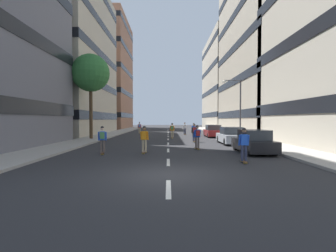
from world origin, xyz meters
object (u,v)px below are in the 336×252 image
street_tree_near (90,73)px  skater_3 (102,138)px  skater_1 (194,129)px  skater_7 (185,128)px  parked_car_mid (213,131)px  skater_4 (139,127)px  skater_0 (244,143)px  skater_8 (144,138)px  skater_5 (197,136)px  skater_6 (172,129)px  streetlamp_right (237,102)px  parked_car_near (231,136)px  skater_2 (194,132)px  parked_car_far (253,142)px

street_tree_near → skater_3: (4.21, -11.59, -6.15)m
skater_1 → skater_7: same height
parked_car_mid → skater_1: bearing=-157.4°
parked_car_mid → street_tree_near: (-13.95, -4.25, 6.46)m
skater_3 → skater_4: 24.44m
street_tree_near → skater_0: size_ratio=5.11×
parked_car_mid → skater_8: skater_8 is taller
skater_4 → parked_car_mid: bearing=-40.3°
skater_5 → skater_6: same height
streetlamp_right → skater_7: streetlamp_right is taller
street_tree_near → streetlamp_right: size_ratio=1.40×
skater_6 → skater_8: 13.68m
parked_car_near → skater_1: bearing=107.3°
parked_car_near → skater_8: bearing=-138.5°
street_tree_near → skater_3: 13.78m
skater_1 → parked_car_mid: bearing=22.6°
parked_car_near → skater_0: size_ratio=2.47×
skater_2 → skater_4: (-7.07, 15.80, 0.00)m
parked_car_near → skater_8: size_ratio=2.47×
street_tree_near → streetlamp_right: 16.32m
parked_car_far → skater_1: (-2.51, 14.08, 0.29)m
streetlamp_right → skater_2: size_ratio=3.65×
skater_7 → parked_car_far: bearing=-81.0°
parked_car_far → skater_7: skater_7 is taller
skater_0 → skater_2: bearing=96.3°
street_tree_near → parked_car_mid: bearing=16.9°
skater_2 → skater_7: (-0.13, 12.16, -0.03)m
skater_2 → skater_4: size_ratio=1.00×
parked_car_mid → skater_4: skater_4 is taller
parked_car_mid → skater_1: size_ratio=2.47×
parked_car_mid → skater_6: size_ratio=2.47×
street_tree_near → skater_3: bearing=-70.1°
parked_car_near → skater_6: bearing=125.4°
skater_2 → skater_5: (-0.39, -5.95, 0.00)m
parked_car_near → street_tree_near: (-13.95, 4.82, 6.46)m
street_tree_near → skater_4: street_tree_near is taller
parked_car_mid → skater_2: 7.84m
skater_1 → skater_2: 6.19m
skater_1 → skater_5: same height
parked_car_mid → skater_1: skater_1 is taller
parked_car_mid → skater_0: size_ratio=2.47×
skater_8 → skater_5: bearing=31.3°
parked_car_far → skater_4: size_ratio=2.47×
skater_2 → skater_6: 5.71m
parked_car_mid → parked_car_far: (0.00, -15.12, 0.00)m
skater_4 → parked_car_near: bearing=-60.1°
street_tree_near → skater_7: size_ratio=5.11×
skater_0 → skater_6: 17.42m
street_tree_near → streetlamp_right: (16.02, 0.82, -3.03)m
parked_car_near → skater_8: skater_8 is taller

